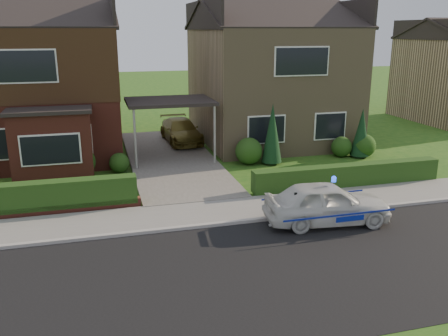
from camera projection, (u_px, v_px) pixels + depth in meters
name	position (u px, v px, depth m)	size (l,w,h in m)	color
ground	(243.00, 275.00, 11.55)	(120.00, 120.00, 0.00)	#205115
road	(243.00, 275.00, 11.55)	(60.00, 6.00, 0.02)	black
kerb	(213.00, 225.00, 14.35)	(60.00, 0.16, 0.12)	#9E9993
sidewalk	(205.00, 213.00, 15.33)	(60.00, 2.00, 0.10)	slate
driveway	(171.00, 159.00, 21.72)	(3.80, 12.00, 0.12)	#666059
house_left	(35.00, 73.00, 21.91)	(7.50, 9.53, 7.25)	maroon
house_right	(270.00, 71.00, 24.94)	(7.50, 8.06, 7.25)	#917958
carport_link	(170.00, 102.00, 20.95)	(3.80, 3.00, 2.77)	black
dwarf_wall	(18.00, 213.00, 14.95)	(7.70, 0.25, 0.36)	maroon
hedge_left	(19.00, 217.00, 15.14)	(7.50, 0.55, 0.90)	#173510
hedge_right	(347.00, 187.00, 17.96)	(7.50, 0.55, 0.80)	#173510
shrub_left_mid	(79.00, 162.00, 18.97)	(1.32, 1.32, 1.32)	#173510
shrub_left_near	(119.00, 163.00, 19.72)	(0.84, 0.84, 0.84)	#173510
shrub_right_near	(249.00, 151.00, 20.89)	(1.20, 1.20, 1.20)	#173510
shrub_right_mid	(342.00, 147.00, 22.17)	(0.96, 0.96, 0.96)	#173510
shrub_right_far	(364.00, 146.00, 22.13)	(1.08, 1.08, 1.08)	#173510
conifer_a	(272.00, 135.00, 20.76)	(0.90, 0.90, 2.60)	black
conifer_b	(361.00, 134.00, 21.92)	(0.90, 0.90, 2.20)	black
police_car	(327.00, 203.00, 14.45)	(3.52, 3.97, 1.47)	silver
driveway_car	(181.00, 131.00, 24.59)	(1.64, 4.05, 1.17)	brown
potted_plant_b	(17.00, 176.00, 18.20)	(0.39, 0.32, 0.72)	gray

